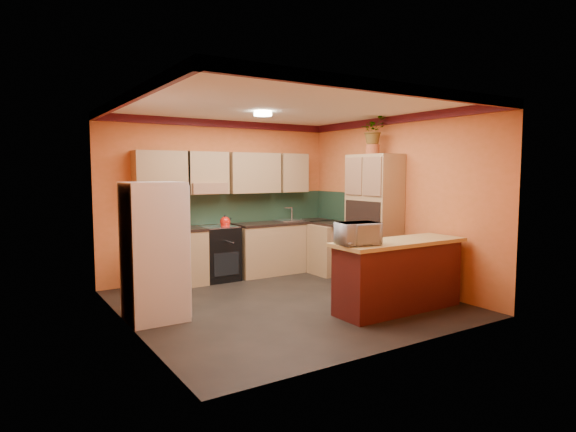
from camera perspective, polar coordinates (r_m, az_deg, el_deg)
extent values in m
plane|color=black|center=(6.82, -0.37, -10.24)|extent=(4.20, 4.20, 0.00)
cube|color=white|center=(6.63, -0.38, 12.88)|extent=(4.20, 4.20, 0.04)
cube|color=orange|center=(8.43, -7.98, 2.01)|extent=(4.20, 0.04, 2.70)
cube|color=orange|center=(4.94, 12.68, -0.35)|extent=(4.20, 0.04, 2.70)
cube|color=orange|center=(5.75, -18.39, 0.29)|extent=(0.04, 4.20, 2.70)
cube|color=orange|center=(7.90, 12.64, 1.72)|extent=(0.04, 4.20, 2.70)
cube|color=#1E3724|center=(8.54, -6.41, 0.96)|extent=(3.70, 0.02, 0.53)
cube|color=#1E3724|center=(8.94, 6.21, 1.16)|extent=(0.02, 1.40, 0.53)
cube|color=tan|center=(8.31, -6.90, 5.08)|extent=(3.10, 0.34, 0.70)
cylinder|color=white|center=(7.13, -3.00, 12.01)|extent=(0.26, 0.26, 0.06)
cube|color=tan|center=(8.46, -4.32, -4.14)|extent=(3.65, 0.60, 0.88)
cube|color=black|center=(8.40, -4.35, -1.05)|extent=(3.65, 0.62, 0.04)
cube|color=black|center=(8.19, -8.20, -4.40)|extent=(0.58, 0.58, 0.91)
cube|color=silver|center=(8.78, 0.11, -0.52)|extent=(0.48, 0.40, 0.03)
cube|color=tan|center=(8.69, 5.55, -3.91)|extent=(0.60, 0.80, 0.88)
cube|color=black|center=(8.63, 5.58, -0.89)|extent=(0.62, 0.80, 0.04)
cube|color=silver|center=(6.13, -15.59, -4.06)|extent=(0.68, 0.66, 1.70)
cube|color=tan|center=(7.92, 10.12, -0.41)|extent=(0.48, 0.90, 2.10)
cylinder|color=#A14A27|center=(7.93, 10.01, 7.78)|extent=(0.22, 0.22, 0.16)
imported|color=tan|center=(7.95, 10.04, 9.96)|extent=(0.45, 0.41, 0.44)
cube|color=#4A1311|center=(6.53, 12.95, -7.08)|extent=(1.80, 0.55, 0.88)
cube|color=tan|center=(6.45, 13.04, -3.04)|extent=(1.90, 0.65, 0.05)
imported|color=silver|center=(5.95, 8.28, -2.07)|extent=(0.55, 0.41, 0.28)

